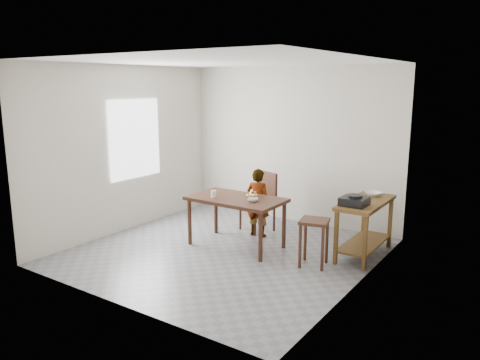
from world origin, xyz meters
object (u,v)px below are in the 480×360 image
Objects in this scene: prep_counter at (364,228)px; dining_chair at (257,202)px; stool at (314,243)px; child at (258,203)px; dining_table at (236,222)px.

dining_chair is (-1.88, 0.14, 0.08)m from prep_counter.
child is at bearing 153.31° from stool.
prep_counter is 1.24× the size of dining_chair.
dining_chair reaches higher than dining_table.
dining_table is 2.19× the size of stool.
stool is at bearing 147.81° from child.
prep_counter is 0.87m from stool.
prep_counter is (1.72, 0.70, 0.03)m from dining_table.
child is 1.45m from stool.
stool is at bearing -119.70° from prep_counter.
dining_table is at bearing 177.81° from stool.
prep_counter is at bearing 22.15° from dining_table.
dining_table reaches higher than stool.
child reaches higher than stool.
dining_table is 0.62m from child.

